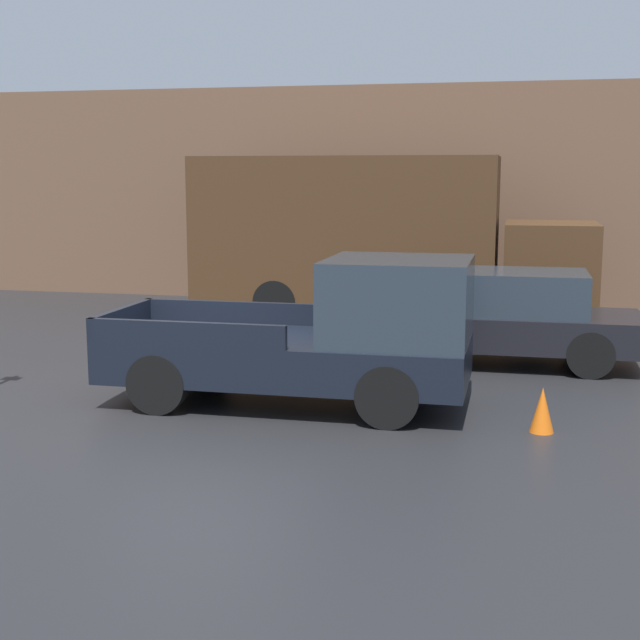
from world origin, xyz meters
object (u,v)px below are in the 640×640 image
(pickup_truck, at_px, (325,337))
(traffic_cone, at_px, (542,410))
(car, at_px, (503,316))
(newspaper_box, at_px, (297,282))
(delivery_truck, at_px, (373,234))

(pickup_truck, bearing_deg, traffic_cone, -12.61)
(car, distance_m, traffic_cone, 4.13)
(newspaper_box, relative_size, traffic_cone, 1.67)
(traffic_cone, bearing_deg, pickup_truck, 167.39)
(delivery_truck, bearing_deg, newspaper_box, 134.52)
(pickup_truck, xyz_separation_m, car, (2.34, 3.40, -0.16))
(pickup_truck, relative_size, newspaper_box, 5.25)
(delivery_truck, bearing_deg, pickup_truck, -85.63)
(car, relative_size, traffic_cone, 8.08)
(delivery_truck, distance_m, traffic_cone, 9.03)
(delivery_truck, distance_m, newspaper_box, 3.60)
(delivery_truck, relative_size, traffic_cone, 14.96)
(car, bearing_deg, delivery_truck, 125.26)
(delivery_truck, height_order, traffic_cone, delivery_truck)
(car, bearing_deg, traffic_cone, -81.70)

